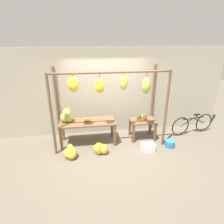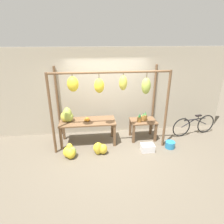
{
  "view_description": "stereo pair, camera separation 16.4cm",
  "coord_description": "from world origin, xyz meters",
  "views": [
    {
      "loc": [
        -0.69,
        -4.48,
        3.05
      ],
      "look_at": [
        0.09,
        0.64,
        0.98
      ],
      "focal_mm": 30.0,
      "sensor_mm": 36.0,
      "label": 1
    },
    {
      "loc": [
        -0.52,
        -4.5,
        3.05
      ],
      "look_at": [
        0.09,
        0.64,
        0.98
      ],
      "focal_mm": 30.0,
      "sensor_mm": 36.0,
      "label": 2
    }
  ],
  "objects": [
    {
      "name": "ground_plane",
      "position": [
        0.0,
        0.0,
        0.0
      ],
      "size": [
        20.0,
        20.0,
        0.0
      ],
      "primitive_type": "plane",
      "color": "#665B4C"
    },
    {
      "name": "shop_wall_back",
      "position": [
        0.0,
        1.37,
        1.4
      ],
      "size": [
        8.0,
        0.08,
        2.8
      ],
      "color": "#B2A893",
      "rests_on": "ground_plane"
    },
    {
      "name": "stall_awning",
      "position": [
        -0.05,
        0.36,
        1.71
      ],
      "size": [
        3.22,
        1.26,
        2.27
      ],
      "color": "brown",
      "rests_on": "ground_plane"
    },
    {
      "name": "display_table_main",
      "position": [
        -0.65,
        0.64,
        0.63
      ],
      "size": [
        1.65,
        0.69,
        0.73
      ],
      "color": "brown",
      "rests_on": "ground_plane"
    },
    {
      "name": "display_table_side",
      "position": [
        1.08,
        0.7,
        0.49
      ],
      "size": [
        0.8,
        0.57,
        0.63
      ],
      "color": "brown",
      "rests_on": "ground_plane"
    },
    {
      "name": "banana_pile_on_table",
      "position": [
        -1.24,
        0.68,
        0.92
      ],
      "size": [
        0.44,
        0.4,
        0.44
      ],
      "color": "#9EB247",
      "rests_on": "display_table_main"
    },
    {
      "name": "orange_pile",
      "position": [
        -0.66,
        0.64,
        0.78
      ],
      "size": [
        0.17,
        0.2,
        0.09
      ],
      "color": "orange",
      "rests_on": "display_table_main"
    },
    {
      "name": "pineapple_cluster",
      "position": [
        1.05,
        0.67,
        0.75
      ],
      "size": [
        0.32,
        0.26,
        0.31
      ],
      "color": "olive",
      "rests_on": "display_table_side"
    },
    {
      "name": "banana_pile_ground_left",
      "position": [
        -1.15,
        -0.08,
        0.16
      ],
      "size": [
        0.45,
        0.46,
        0.39
      ],
      "color": "#9EB247",
      "rests_on": "ground_plane"
    },
    {
      "name": "banana_pile_ground_right",
      "position": [
        -0.34,
        -0.0,
        0.16
      ],
      "size": [
        0.46,
        0.4,
        0.37
      ],
      "color": "gold",
      "rests_on": "ground_plane"
    },
    {
      "name": "fruit_crate_white",
      "position": [
        1.03,
        -0.04,
        0.11
      ],
      "size": [
        0.37,
        0.27,
        0.21
      ],
      "color": "silver",
      "rests_on": "ground_plane"
    },
    {
      "name": "blue_bucket",
      "position": [
        1.75,
        0.04,
        0.1
      ],
      "size": [
        0.28,
        0.28,
        0.2
      ],
      "color": "teal",
      "rests_on": "ground_plane"
    },
    {
      "name": "parked_bicycle",
      "position": [
        2.84,
        0.75,
        0.34
      ],
      "size": [
        1.58,
        0.3,
        0.69
      ],
      "color": "black",
      "rests_on": "ground_plane"
    }
  ]
}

